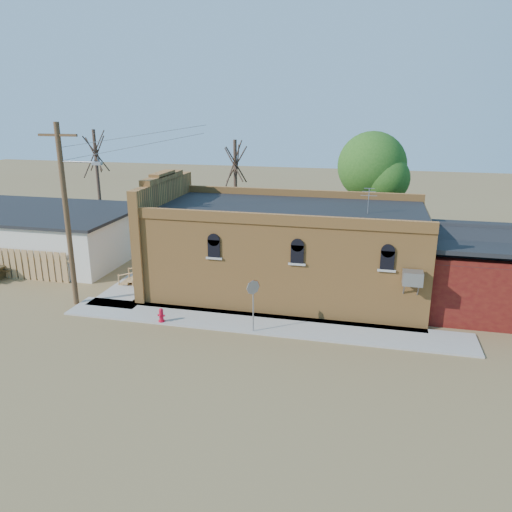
% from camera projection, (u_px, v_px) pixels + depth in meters
% --- Properties ---
extents(ground, '(120.00, 120.00, 0.00)m').
position_uv_depth(ground, '(223.00, 329.00, 22.58)').
color(ground, brown).
rests_on(ground, ground).
extents(sidewalk_south, '(19.00, 2.20, 0.08)m').
position_uv_depth(sidewalk_south, '(260.00, 324.00, 23.07)').
color(sidewalk_south, '#9E9991').
rests_on(sidewalk_south, ground).
extents(sidewalk_west, '(2.60, 10.00, 0.08)m').
position_uv_depth(sidewalk_west, '(151.00, 275.00, 29.53)').
color(sidewalk_west, '#9E9991').
rests_on(sidewalk_west, ground).
extents(brick_bar, '(16.40, 7.97, 6.30)m').
position_uv_depth(brick_bar, '(282.00, 249.00, 26.64)').
color(brick_bar, '#C9823D').
rests_on(brick_bar, ground).
extents(red_shed, '(5.40, 6.40, 4.30)m').
position_uv_depth(red_shed, '(479.00, 263.00, 24.50)').
color(red_shed, '#4E0D0D').
rests_on(red_shed, ground).
extents(wood_fence, '(5.20, 0.10, 1.80)m').
position_uv_depth(wood_fence, '(29.00, 265.00, 28.67)').
color(wood_fence, '#A38249').
rests_on(wood_fence, ground).
extents(utility_pole, '(3.12, 0.26, 9.00)m').
position_uv_depth(utility_pole, '(67.00, 212.00, 24.09)').
color(utility_pole, '#4E331F').
rests_on(utility_pole, ground).
extents(tree_bare_near, '(2.80, 2.80, 7.65)m').
position_uv_depth(tree_bare_near, '(235.00, 163.00, 33.58)').
color(tree_bare_near, '#4D372C').
rests_on(tree_bare_near, ground).
extents(tree_bare_far, '(2.80, 2.80, 8.16)m').
position_uv_depth(tree_bare_far, '(95.00, 152.00, 36.82)').
color(tree_bare_far, '#4D372C').
rests_on(tree_bare_far, ground).
extents(tree_leafy, '(4.40, 4.40, 8.15)m').
position_uv_depth(tree_leafy, '(372.00, 166.00, 32.08)').
color(tree_leafy, '#4D372C').
rests_on(tree_leafy, ground).
extents(fire_hydrant, '(0.39, 0.39, 0.66)m').
position_uv_depth(fire_hydrant, '(161.00, 315.00, 23.12)').
color(fire_hydrant, red).
rests_on(fire_hydrant, sidewalk_south).
extents(stop_sign, '(0.47, 0.54, 2.41)m').
position_uv_depth(stop_sign, '(253.00, 292.00, 21.70)').
color(stop_sign, gray).
rests_on(stop_sign, sidewalk_south).
extents(trash_barrel, '(0.73, 0.73, 0.92)m').
position_uv_depth(trash_barrel, '(155.00, 278.00, 27.68)').
color(trash_barrel, '#1C4B8D').
rests_on(trash_barrel, sidewalk_west).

